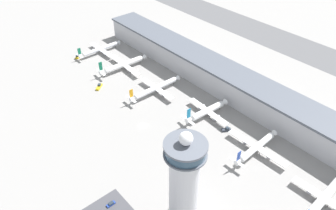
{
  "coord_description": "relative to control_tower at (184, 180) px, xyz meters",
  "views": [
    {
      "loc": [
        133.3,
        -92.43,
        139.15
      ],
      "look_at": [
        3.03,
        18.84,
        9.34
      ],
      "focal_mm": 35.0,
      "sensor_mm": 36.0,
      "label": 1
    }
  ],
  "objects": [
    {
      "name": "terminal_building",
      "position": [
        -66.3,
        95.94,
        -16.76
      ],
      "size": [
        247.03,
        25.0,
        19.14
      ],
      "color": "#B2B2B7",
      "rests_on": "ground"
    },
    {
      "name": "runway_strip",
      "position": [
        -66.3,
        200.78,
        -26.42
      ],
      "size": [
        370.54,
        44.0,
        0.01
      ],
      "primitive_type": "cube",
      "color": "#515154",
      "rests_on": "ground"
    },
    {
      "name": "service_truck_baggage",
      "position": [
        -122.98,
        27.3,
        -25.45
      ],
      "size": [
        6.68,
        7.72,
        2.8
      ],
      "color": "black",
      "rests_on": "ground"
    },
    {
      "name": "airplane_gate_delta",
      "position": [
        -46.35,
        64.67,
        -22.16
      ],
      "size": [
        35.27,
        34.99,
        13.46
      ],
      "color": "white",
      "rests_on": "ground"
    },
    {
      "name": "airplane_gate_foxtrot",
      "position": [
        40.17,
        58.07,
        -22.2
      ],
      "size": [
        34.31,
        42.03,
        13.31
      ],
      "color": "white",
      "rests_on": "ground"
    },
    {
      "name": "car_blue_compact",
      "position": [
        -28.13,
        -22.89,
        -25.87
      ],
      "size": [
        1.95,
        4.67,
        1.44
      ],
      "color": "black",
      "rests_on": "ground"
    },
    {
      "name": "control_tower",
      "position": [
        0.0,
        0.0,
        0.0
      ],
      "size": [
        18.34,
        18.34,
        54.25
      ],
      "color": "silver",
      "rests_on": "ground"
    },
    {
      "name": "airplane_gate_alpha",
      "position": [
        -170.2,
        56.93,
        -22.64
      ],
      "size": [
        32.08,
        41.39,
        11.29
      ],
      "color": "silver",
      "rests_on": "ground"
    },
    {
      "name": "ground_plane",
      "position": [
        -66.3,
        25.94,
        -26.43
      ],
      "size": [
        1000.0,
        1000.0,
        0.0
      ],
      "primitive_type": "plane",
      "color": "gray"
    },
    {
      "name": "service_truck_fuel",
      "position": [
        -175.84,
        37.47,
        -25.58
      ],
      "size": [
        6.2,
        5.98,
        2.47
      ],
      "color": "black",
      "rests_on": "ground"
    },
    {
      "name": "service_truck_catering",
      "position": [
        -27.87,
        63.47,
        -25.51
      ],
      "size": [
        5.06,
        6.29,
        2.65
      ],
      "color": "black",
      "rests_on": "ground"
    },
    {
      "name": "airplane_gate_bravo",
      "position": [
        -133.5,
        57.05,
        -22.2
      ],
      "size": [
        39.55,
        43.24,
        13.57
      ],
      "color": "white",
      "rests_on": "ground"
    },
    {
      "name": "airplane_gate_echo",
      "position": [
        -3.63,
        61.77,
        -21.94
      ],
      "size": [
        39.95,
        37.86,
        12.65
      ],
      "color": "white",
      "rests_on": "ground"
    },
    {
      "name": "airplane_gate_charlie",
      "position": [
        -89.91,
        55.57,
        -22.25
      ],
      "size": [
        35.27,
        44.95,
        12.32
      ],
      "color": "white",
      "rests_on": "ground"
    }
  ]
}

